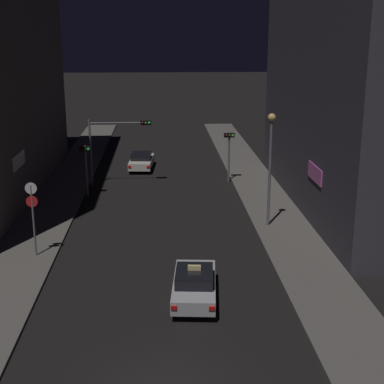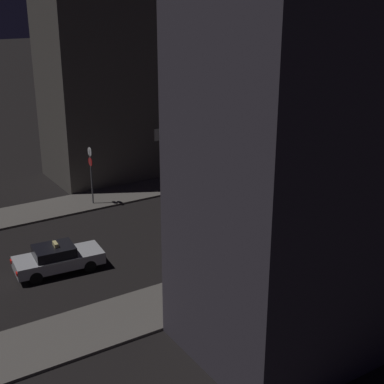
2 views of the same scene
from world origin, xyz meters
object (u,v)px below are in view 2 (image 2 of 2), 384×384
far_car (350,167)px  sign_pole_left (91,170)px  traffic_light_overhead (287,134)px  taxi (58,258)px  traffic_light_left_kerb (239,148)px  street_lamp_near_block (264,183)px

far_car → sign_pole_left: (-4.85, -19.27, 1.75)m
far_car → traffic_light_overhead: traffic_light_overhead is taller
taxi → far_car: 24.66m
taxi → traffic_light_left_kerb: traffic_light_left_kerb is taller
traffic_light_overhead → street_lamp_near_block: (9.69, -10.10, 0.84)m
taxi → traffic_light_left_kerb: size_ratio=1.25×
taxi → traffic_light_left_kerb: bearing=111.9°
taxi → traffic_light_overhead: traffic_light_overhead is taller
sign_pole_left → street_lamp_near_block: street_lamp_near_block is taller
street_lamp_near_block → traffic_light_overhead: bearing=133.8°
traffic_light_left_kerb → sign_pole_left: (-1.26, -11.17, -0.15)m
taxi → sign_pole_left: bearing=146.4°
far_car → sign_pole_left: 19.95m
traffic_light_left_kerb → street_lamp_near_block: 13.69m
taxi → traffic_light_left_kerb: 17.76m
far_car → traffic_light_left_kerb: (-3.58, -8.10, 1.90)m
traffic_light_left_kerb → street_lamp_near_block: bearing=-31.9°
far_car → street_lamp_near_block: size_ratio=0.69×
sign_pole_left → street_lamp_near_block: size_ratio=0.58×
far_car → sign_pole_left: sign_pole_left is taller
far_car → traffic_light_left_kerb: 9.06m
taxi → traffic_light_left_kerb: (-6.59, 16.38, 1.90)m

